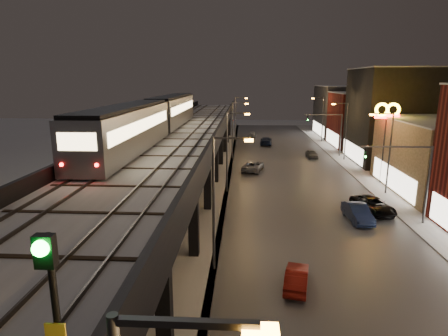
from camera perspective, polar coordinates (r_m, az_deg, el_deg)
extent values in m
cube|color=#46474D|center=(46.90, 10.74, -2.25)|extent=(17.00, 120.00, 0.06)
cube|color=#9FA1A8|center=(49.23, 22.36, -2.24)|extent=(4.00, 120.00, 0.14)
cube|color=#9FA1A8|center=(47.04, -5.80, -2.03)|extent=(11.00, 120.00, 0.06)
cube|color=black|center=(42.93, -6.59, 4.35)|extent=(9.00, 100.00, 1.00)
cube|color=black|center=(20.82, -30.40, -16.61)|extent=(0.70, 0.70, 5.30)
cube|color=black|center=(18.07, -9.15, -19.55)|extent=(0.70, 0.70, 5.30)
cube|color=black|center=(18.00, -21.28, -11.43)|extent=(8.00, 0.60, 0.50)
cube|color=black|center=(28.80, -19.52, -7.30)|extent=(0.70, 0.70, 5.30)
cube|color=black|center=(26.88, -4.65, -8.02)|extent=(0.70, 0.70, 5.30)
cube|color=black|center=(26.83, -12.61, -2.72)|extent=(8.00, 0.60, 0.50)
cube|color=black|center=(37.76, -13.79, -2.07)|extent=(0.70, 0.70, 5.30)
cube|color=black|center=(36.31, -2.53, -2.30)|extent=(0.70, 0.70, 5.30)
cube|color=black|center=(36.28, -8.40, 1.61)|extent=(8.00, 0.60, 0.50)
cube|color=black|center=(47.14, -10.32, 1.13)|extent=(0.70, 0.70, 5.30)
cube|color=black|center=(45.99, -1.31, 1.04)|extent=(0.70, 0.70, 5.30)
cube|color=black|center=(45.96, -5.94, 4.14)|extent=(8.00, 0.60, 0.50)
cube|color=black|center=(56.73, -8.01, 3.26)|extent=(0.70, 0.70, 5.30)
cube|color=black|center=(55.77, -0.51, 3.22)|extent=(0.70, 0.70, 5.30)
cube|color=black|center=(55.75, -4.34, 5.77)|extent=(8.00, 0.60, 0.50)
cube|color=black|center=(66.44, -6.36, 4.76)|extent=(0.70, 0.70, 5.30)
cube|color=black|center=(65.63, 0.05, 4.74)|extent=(0.70, 0.70, 5.30)
cube|color=black|center=(65.61, -3.21, 6.92)|extent=(8.00, 0.60, 0.50)
cube|color=black|center=(76.22, -5.13, 5.88)|extent=(0.70, 0.70, 5.30)
cube|color=black|center=(75.52, 0.46, 5.86)|extent=(0.70, 0.70, 5.30)
cube|color=black|center=(75.50, -2.37, 7.76)|extent=(8.00, 0.60, 0.50)
cube|color=black|center=(86.06, -4.18, 6.74)|extent=(0.70, 0.70, 5.30)
cube|color=black|center=(85.43, 0.78, 6.73)|extent=(0.70, 0.70, 5.30)
cube|color=black|center=(85.42, -1.72, 8.41)|extent=(8.00, 0.60, 0.50)
cube|color=#B2B7C1|center=(42.85, -6.61, 5.12)|extent=(8.40, 100.00, 0.16)
cube|color=#332D28|center=(43.49, -10.82, 5.30)|extent=(0.08, 98.00, 0.16)
cube|color=#332D28|center=(43.16, -8.96, 5.32)|extent=(0.08, 98.00, 0.16)
cube|color=#332D28|center=(42.63, -4.91, 5.33)|extent=(0.08, 98.00, 0.16)
cube|color=#332D28|center=(42.45, -2.98, 5.33)|extent=(0.08, 98.00, 0.16)
cube|color=black|center=(15.05, -26.43, -11.30)|extent=(7.80, 0.24, 0.06)
cube|color=black|center=(29.33, -11.18, 1.41)|extent=(7.80, 0.24, 0.06)
cube|color=black|center=(44.79, -6.19, 5.62)|extent=(7.80, 0.24, 0.06)
cube|color=black|center=(60.53, -3.75, 7.65)|extent=(7.80, 0.24, 0.06)
cube|color=black|center=(76.38, -2.30, 8.83)|extent=(7.80, 0.24, 0.06)
cube|color=black|center=(42.27, -0.78, 5.74)|extent=(0.30, 100.00, 1.10)
cube|color=black|center=(43.73, -12.28, 5.69)|extent=(0.30, 100.00, 1.10)
cube|color=#F2E5CC|center=(46.30, 24.24, -1.40)|extent=(0.10, 12.00, 2.40)
cube|color=black|center=(62.36, 24.77, 7.11)|extent=(12.00, 13.00, 14.00)
cube|color=#F2E5CC|center=(61.13, 19.00, 2.38)|extent=(0.10, 10.40, 2.40)
cube|color=#B2B7C1|center=(62.15, 25.42, 13.59)|extent=(12.20, 13.20, 0.16)
cube|color=maroon|center=(75.69, 20.81, 6.81)|extent=(12.00, 12.00, 10.00)
cube|color=#F2E5CC|center=(74.51, 16.15, 4.42)|extent=(0.10, 9.60, 2.40)
cube|color=#B2B7C1|center=(75.36, 21.13, 10.65)|extent=(12.20, 12.20, 0.16)
cube|color=#2A2A2C|center=(89.04, 18.16, 8.19)|extent=(12.00, 16.00, 11.00)
cube|color=#F2E5CC|center=(88.08, 14.16, 5.84)|extent=(0.10, 12.80, 2.40)
cube|color=#B2B7C1|center=(88.78, 18.43, 11.77)|extent=(12.20, 16.20, 0.16)
cube|color=#38383A|center=(6.00, -5.86, -22.45)|extent=(2.20, 0.12, 0.12)
cube|color=orange|center=(6.02, 5.55, -23.73)|extent=(0.55, 0.28, 0.18)
cylinder|color=#38383A|center=(24.21, -1.59, -5.76)|extent=(0.18, 0.18, 9.00)
cube|color=#38383A|center=(23.08, 1.07, 4.57)|extent=(2.20, 0.12, 0.12)
cube|color=orange|center=(23.09, 3.80, 4.24)|extent=(0.55, 0.28, 0.18)
cylinder|color=#38383A|center=(41.60, 0.45, 2.34)|extent=(0.18, 0.18, 9.00)
cube|color=#38383A|center=(40.96, 2.01, 8.38)|extent=(2.20, 0.12, 0.12)
cube|color=orange|center=(40.96, 3.56, 8.19)|extent=(0.55, 0.28, 0.18)
cylinder|color=#38383A|center=(44.45, 23.90, 1.90)|extent=(0.18, 0.18, 9.00)
cube|color=#38383A|center=(43.50, 23.08, 7.62)|extent=(2.20, 0.12, 0.12)
cube|color=orange|center=(43.15, 21.68, 7.55)|extent=(0.55, 0.28, 0.18)
cylinder|color=#38383A|center=(59.36, 1.28, 5.63)|extent=(0.18, 0.18, 9.00)
cube|color=#38383A|center=(58.91, 2.39, 9.87)|extent=(2.20, 0.12, 0.12)
cube|color=orange|center=(58.91, 3.47, 9.74)|extent=(0.55, 0.28, 0.18)
cylinder|color=#38383A|center=(61.39, 18.10, 5.24)|extent=(0.18, 0.18, 9.00)
cube|color=#38383A|center=(60.70, 17.38, 9.38)|extent=(2.20, 0.12, 0.12)
cube|color=orange|center=(60.46, 16.35, 9.32)|extent=(0.55, 0.28, 0.18)
cylinder|color=#38383A|center=(77.23, 1.73, 7.41)|extent=(0.18, 0.18, 9.00)
cube|color=#38383A|center=(76.89, 2.59, 10.66)|extent=(2.20, 0.12, 0.12)
cube|color=orange|center=(76.89, 3.42, 10.56)|extent=(0.55, 0.28, 0.18)
cylinder|color=#38383A|center=(78.80, 14.81, 7.09)|extent=(0.18, 0.18, 9.00)
cube|color=#38383A|center=(78.27, 14.20, 10.32)|extent=(2.20, 0.12, 0.12)
cube|color=orange|center=(78.08, 13.39, 10.27)|extent=(0.55, 0.28, 0.18)
cylinder|color=#38383A|center=(36.59, 28.60, -2.45)|extent=(0.20, 0.20, 7.00)
cube|color=#38383A|center=(34.71, 24.74, 2.94)|extent=(6.00, 0.12, 0.12)
imported|color=black|center=(33.95, 20.73, 2.24)|extent=(0.20, 0.16, 1.00)
sphere|color=#0CFF26|center=(33.86, 20.77, 1.78)|extent=(0.18, 0.18, 0.18)
cylinder|color=#38383A|center=(64.40, 17.37, 4.74)|extent=(0.20, 0.20, 7.00)
cube|color=#38383A|center=(63.35, 14.92, 7.86)|extent=(6.00, 0.12, 0.12)
imported|color=black|center=(62.94, 12.65, 7.49)|extent=(0.20, 0.16, 1.00)
sphere|color=#0CFF26|center=(62.81, 12.66, 7.25)|extent=(0.18, 0.18, 0.18)
cube|color=gray|center=(32.03, -14.62, 5.62)|extent=(3.07, 18.53, 3.49)
cube|color=black|center=(31.84, -14.82, 8.98)|extent=(2.75, 18.00, 0.26)
cube|color=#FFDB9C|center=(32.47, -17.29, 6.40)|extent=(0.05, 16.94, 0.95)
cube|color=#FFDB9C|center=(31.53, -11.98, 6.52)|extent=(0.05, 16.94, 0.95)
cube|color=gray|center=(51.16, -7.90, 8.64)|extent=(3.07, 18.53, 3.49)
cube|color=black|center=(51.05, -7.97, 10.74)|extent=(2.75, 18.00, 0.26)
cube|color=#FFDB9C|center=(51.44, -9.63, 9.14)|extent=(0.05, 16.94, 0.95)
cube|color=#FFDB9C|center=(50.85, -6.19, 9.20)|extent=(0.05, 16.94, 0.95)
cube|color=#FFDB9C|center=(23.38, -21.52, 3.74)|extent=(2.33, 0.05, 1.06)
sphere|color=#FF0C0C|center=(24.07, -23.56, 0.47)|extent=(0.21, 0.21, 0.21)
sphere|color=#FF0C0C|center=(23.19, -18.88, 0.42)|extent=(0.21, 0.21, 0.21)
cylinder|color=black|center=(7.84, -24.12, -20.05)|extent=(0.13, 0.13, 3.23)
cube|color=black|center=(7.12, -25.60, -11.37)|extent=(0.34, 0.19, 0.59)
sphere|color=#0CFF26|center=(6.98, -26.16, -10.95)|extent=(0.28, 0.28, 0.28)
cube|color=yellow|center=(7.88, -24.31, -21.74)|extent=(0.38, 0.04, 0.32)
imported|color=maroon|center=(24.13, 11.01, -16.18)|extent=(2.04, 3.98, 1.25)
imported|color=gray|center=(52.04, 4.46, 0.28)|extent=(3.57, 5.66, 1.46)
imported|color=#121C36|center=(73.43, 6.42, 4.09)|extent=(2.48, 5.43, 1.54)
imported|color=gray|center=(83.35, 4.35, 5.14)|extent=(1.90, 3.92, 1.29)
imported|color=#152145|center=(35.75, 19.67, -6.52)|extent=(1.90, 4.73, 1.53)
imported|color=black|center=(38.48, 21.74, -5.36)|extent=(3.59, 5.63, 1.45)
imported|color=#4D4F52|center=(62.18, 13.23, 2.03)|extent=(1.70, 3.87, 1.29)
cylinder|color=#38383A|center=(49.05, 23.12, 2.29)|extent=(0.24, 0.24, 7.90)
cube|color=#FF0C0C|center=(48.50, 23.57, 7.22)|extent=(2.76, 0.25, 0.49)
torus|color=gold|center=(48.22, 22.94, 8.19)|extent=(1.63, 0.52, 1.60)
torus|color=gold|center=(48.67, 24.38, 8.09)|extent=(1.63, 0.52, 1.60)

